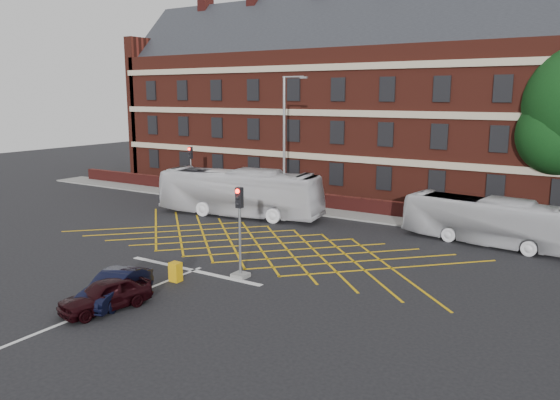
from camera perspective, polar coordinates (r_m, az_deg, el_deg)
The scene contains 16 objects.
ground at distance 29.63m, azimuth -4.56°, elevation -5.56°, with size 120.00×120.00×0.00m, color black.
victorian_building at distance 47.76m, azimuth 11.80°, elevation 10.04°, with size 51.00×12.17×20.40m.
boundary_wall at distance 40.35m, azimuth 6.55°, elevation -0.35°, with size 56.00×0.50×1.10m, color #4D1714.
far_pavement at distance 39.57m, azimuth 5.90°, elevation -1.28°, with size 60.00×3.00×0.12m, color slate.
box_junction_hatching at distance 31.19m, azimuth -2.35°, elevation -4.68°, with size 11.50×0.12×0.02m, color #CC990C.
stop_line at distance 27.04m, azimuth -9.04°, elevation -7.28°, with size 8.00×0.30×0.02m, color silver.
centre_line at distance 22.90m, azimuth -20.02°, elevation -11.26°, with size 0.15×14.00×0.02m, color silver.
bus_left at distance 38.35m, azimuth -4.24°, elevation 0.78°, with size 2.77×11.86×3.30m, color silver.
bus_right at distance 33.17m, azimuth 20.93°, elevation -2.07°, with size 2.27×9.68×2.70m, color silver.
car_navy at distance 23.67m, azimuth -16.86°, elevation -8.70°, with size 1.34×3.85×1.27m, color black.
car_maroon at distance 22.97m, azimuth -17.77°, elevation -9.39°, with size 1.48×3.68×1.25m, color black.
traffic_light_near at distance 25.32m, azimuth -4.21°, elevation -4.29°, with size 0.70×0.70×4.27m.
traffic_light_far at distance 44.91m, azimuth -9.27°, elevation 2.30°, with size 0.70×0.70×4.27m.
street_lamp at distance 37.43m, azimuth 0.52°, elevation 3.21°, with size 2.25×1.00×9.61m.
direction_signs at distance 46.52m, azimuth -8.80°, elevation 2.13°, with size 1.10×0.16×2.20m.
utility_cabinet at distance 25.58m, azimuth -10.86°, elevation -7.38°, with size 0.50×0.43×0.89m, color #D89C0C.
Camera 1 is at (17.11, -22.69, 8.41)m, focal length 35.00 mm.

